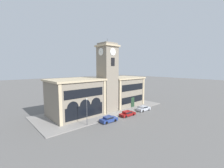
{
  "coord_description": "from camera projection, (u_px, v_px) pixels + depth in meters",
  "views": [
    {
      "loc": [
        -27.42,
        -26.78,
        12.76
      ],
      "look_at": [
        -0.28,
        3.44,
        8.13
      ],
      "focal_mm": 24.0,
      "sensor_mm": 36.0,
      "label": 1
    }
  ],
  "objects": [
    {
      "name": "ground_plane",
      "position": [
        121.0,
        116.0,
        39.44
      ],
      "size": [
        300.0,
        300.0,
        0.0
      ],
      "primitive_type": "plane",
      "color": "#605E5B"
    },
    {
      "name": "sidewalk_kerb",
      "position": [
        104.0,
        109.0,
        45.03
      ],
      "size": [
        38.55,
        15.14,
        0.15
      ],
      "color": "gray",
      "rests_on": "ground_plane"
    },
    {
      "name": "clock_tower",
      "position": [
        107.0,
        78.0,
        42.54
      ],
      "size": [
        5.18,
        5.18,
        20.57
      ],
      "color": "gray",
      "rests_on": "ground_plane"
    },
    {
      "name": "town_hall_left_wing",
      "position": [
        75.0,
        97.0,
        39.08
      ],
      "size": [
        13.43,
        10.4,
        9.7
      ],
      "color": "gray",
      "rests_on": "ground_plane"
    },
    {
      "name": "town_hall_right_wing",
      "position": [
        122.0,
        91.0,
        50.65
      ],
      "size": [
        12.6,
        10.4,
        9.41
      ],
      "color": "gray",
      "rests_on": "ground_plane"
    },
    {
      "name": "parked_car_near",
      "position": [
        109.0,
        119.0,
        34.83
      ],
      "size": [
        4.17,
        2.12,
        1.36
      ],
      "rotation": [
        0.0,
        0.0,
        -0.06
      ],
      "color": "navy",
      "rests_on": "ground_plane"
    },
    {
      "name": "parked_car_mid",
      "position": [
        127.0,
        113.0,
        39.14
      ],
      "size": [
        4.47,
        2.1,
        1.3
      ],
      "rotation": [
        0.0,
        0.0,
        -0.06
      ],
      "color": "maroon",
      "rests_on": "ground_plane"
    },
    {
      "name": "parked_car_far",
      "position": [
        144.0,
        108.0,
        43.78
      ],
      "size": [
        4.31,
        2.1,
        1.39
      ],
      "rotation": [
        0.0,
        0.0,
        -0.06
      ],
      "color": "#B2B7C1",
      "rests_on": "ground_plane"
    },
    {
      "name": "street_lamp",
      "position": [
        87.0,
        108.0,
        32.31
      ],
      "size": [
        0.36,
        0.36,
        5.92
      ],
      "color": "#4C4C51",
      "rests_on": "sidewalk_kerb"
    },
    {
      "name": "bollard",
      "position": [
        138.0,
        108.0,
        44.49
      ],
      "size": [
        0.18,
        0.18,
        1.06
      ],
      "color": "black",
      "rests_on": "sidewalk_kerb"
    },
    {
      "name": "fire_hydrant",
      "position": [
        144.0,
        107.0,
        46.37
      ],
      "size": [
        0.22,
        0.22,
        0.87
      ],
      "color": "red",
      "rests_on": "sidewalk_kerb"
    }
  ]
}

